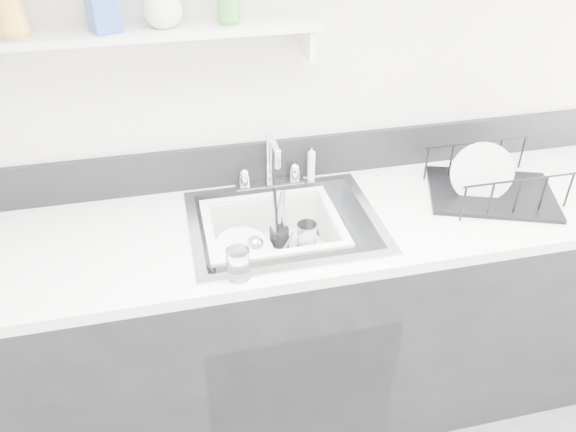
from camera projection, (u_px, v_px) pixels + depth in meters
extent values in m
cube|color=silver|center=(265.00, 84.00, 1.93)|extent=(3.50, 0.02, 2.60)
cube|color=black|center=(285.00, 325.00, 2.17)|extent=(3.20, 0.62, 0.88)
cube|color=white|center=(285.00, 227.00, 1.91)|extent=(3.20, 0.62, 0.04)
cube|color=black|center=(267.00, 161.00, 2.10)|extent=(3.20, 0.02, 0.16)
cube|color=silver|center=(270.00, 183.00, 2.10)|extent=(0.26, 0.06, 0.02)
cylinder|color=silver|center=(244.00, 180.00, 2.07)|extent=(0.04, 0.04, 0.05)
cylinder|color=silver|center=(294.00, 174.00, 2.11)|extent=(0.04, 0.04, 0.05)
cylinder|color=silver|center=(269.00, 159.00, 2.05)|extent=(0.02, 0.02, 0.20)
cylinder|color=silver|center=(273.00, 142.00, 1.93)|extent=(0.02, 0.15, 0.02)
cylinder|color=white|center=(311.00, 164.00, 2.10)|extent=(0.03, 0.03, 0.14)
cube|color=silver|center=(154.00, 31.00, 1.69)|extent=(1.00, 0.16, 0.02)
cube|color=silver|center=(308.00, 41.00, 1.81)|extent=(0.02, 0.14, 0.10)
cylinder|color=white|center=(248.00, 263.00, 1.95)|extent=(0.23, 0.23, 0.01)
cylinder|color=white|center=(249.00, 259.00, 1.95)|extent=(0.22, 0.22, 0.01)
cylinder|color=white|center=(244.00, 252.00, 1.92)|extent=(0.26, 0.25, 0.09)
cylinder|color=black|center=(279.00, 239.00, 2.01)|extent=(0.07, 0.07, 0.09)
cylinder|color=silver|center=(275.00, 220.00, 1.97)|extent=(0.01, 0.05, 0.18)
cylinder|color=silver|center=(284.00, 224.00, 1.96)|extent=(0.02, 0.04, 0.16)
cylinder|color=black|center=(276.00, 216.00, 1.95)|extent=(0.01, 0.05, 0.19)
cylinder|color=white|center=(307.00, 236.00, 2.01)|extent=(0.08, 0.08, 0.10)
cylinder|color=white|center=(238.00, 264.00, 1.64)|extent=(0.09, 0.09, 0.10)
imported|color=white|center=(307.00, 262.00, 1.94)|extent=(0.11, 0.11, 0.03)
imported|color=#2B4EA3|center=(101.00, 1.00, 1.60)|extent=(0.10, 0.10, 0.17)
imported|color=silver|center=(162.00, 1.00, 1.65)|extent=(0.15, 0.15, 0.15)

